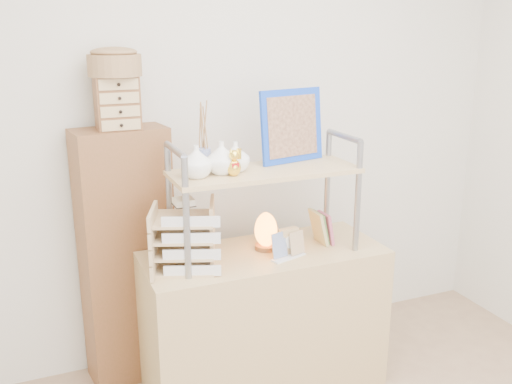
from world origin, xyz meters
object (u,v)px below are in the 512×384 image
(desk, at_px, (264,320))
(salt_lamp, at_px, (266,231))
(cabinet, at_px, (127,258))
(letter_tray, at_px, (185,241))

(desk, bearing_deg, salt_lamp, 56.70)
(desk, height_order, cabinet, cabinet)
(salt_lamp, bearing_deg, cabinet, 151.98)
(cabinet, bearing_deg, desk, -38.82)
(cabinet, height_order, letter_tray, cabinet)
(desk, bearing_deg, cabinet, 148.89)
(cabinet, xyz_separation_m, salt_lamp, (0.63, -0.34, 0.17))
(desk, distance_m, salt_lamp, 0.47)
(letter_tray, bearing_deg, cabinet, 116.11)
(cabinet, bearing_deg, letter_tray, -71.60)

